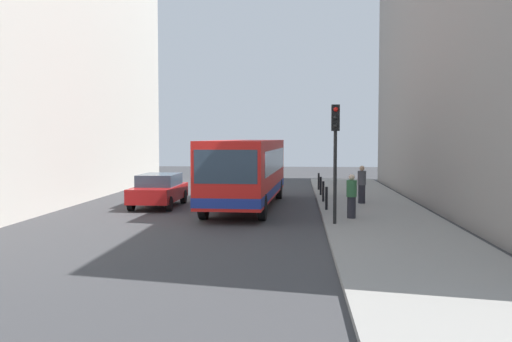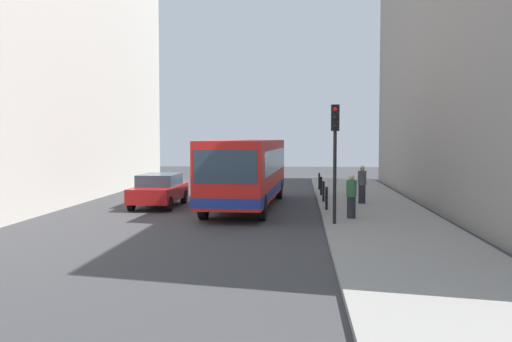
{
  "view_description": "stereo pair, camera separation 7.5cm",
  "coord_description": "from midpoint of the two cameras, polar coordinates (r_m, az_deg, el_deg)",
  "views": [
    {
      "loc": [
        2.28,
        -22.27,
        3.12
      ],
      "look_at": [
        0.56,
        1.38,
        1.76
      ],
      "focal_mm": 40.75,
      "sensor_mm": 36.0,
      "label": 1
    },
    {
      "loc": [
        2.36,
        -22.27,
        3.12
      ],
      "look_at": [
        0.56,
        1.38,
        1.76
      ],
      "focal_mm": 40.75,
      "sensor_mm": 36.0,
      "label": 2
    }
  ],
  "objects": [
    {
      "name": "ground_plane",
      "position": [
        22.61,
        -1.76,
        -4.64
      ],
      "size": [
        80.0,
        80.0,
        0.0
      ],
      "primitive_type": "plane",
      "color": "#38383A"
    },
    {
      "name": "sidewalk",
      "position": [
        22.69,
        11.97,
        -4.49
      ],
      "size": [
        4.4,
        40.0,
        0.15
      ],
      "primitive_type": "cube",
      "color": "gray",
      "rests_on": "ground"
    },
    {
      "name": "building_left",
      "position": [
        30.11,
        -23.83,
        12.66
      ],
      "size": [
        7.0,
        32.0,
        16.33
      ],
      "primitive_type": "cube",
      "color": "#BCB7AD",
      "rests_on": "ground"
    },
    {
      "name": "building_right",
      "position": [
        28.03,
        23.63,
        9.87
      ],
      "size": [
        7.0,
        32.0,
        12.93
      ],
      "primitive_type": "cube",
      "color": "gray",
      "rests_on": "ground"
    },
    {
      "name": "bus",
      "position": [
        25.9,
        -0.98,
        0.2
      ],
      "size": [
        3.03,
        11.12,
        3.0
      ],
      "rotation": [
        0.0,
        0.0,
        3.1
      ],
      "color": "red",
      "rests_on": "ground"
    },
    {
      "name": "car_beside_bus",
      "position": [
        26.52,
        -9.59,
        -1.81
      ],
      "size": [
        1.89,
        4.42,
        1.48
      ],
      "rotation": [
        0.0,
        0.0,
        3.13
      ],
      "color": "maroon",
      "rests_on": "ground"
    },
    {
      "name": "traffic_light",
      "position": [
        20.1,
        7.69,
        2.93
      ],
      "size": [
        0.28,
        0.33,
        4.1
      ],
      "color": "black",
      "rests_on": "sidewalk"
    },
    {
      "name": "bollard_near",
      "position": [
        24.11,
        6.84,
        -2.67
      ],
      "size": [
        0.11,
        0.11,
        0.95
      ],
      "primitive_type": "cylinder",
      "color": "black",
      "rests_on": "sidewalk"
    },
    {
      "name": "bollard_mid",
      "position": [
        27.18,
        6.54,
        -2.0
      ],
      "size": [
        0.11,
        0.11,
        0.95
      ],
      "primitive_type": "cylinder",
      "color": "black",
      "rests_on": "sidewalk"
    },
    {
      "name": "bollard_far",
      "position": [
        30.24,
        6.3,
        -1.46
      ],
      "size": [
        0.11,
        0.11,
        0.95
      ],
      "primitive_type": "cylinder",
      "color": "black",
      "rests_on": "sidewalk"
    },
    {
      "name": "bollard_farthest",
      "position": [
        33.31,
        6.11,
        -1.02
      ],
      "size": [
        0.11,
        0.11,
        0.95
      ],
      "primitive_type": "cylinder",
      "color": "black",
      "rests_on": "sidewalk"
    },
    {
      "name": "pedestrian_near_signal",
      "position": [
        21.7,
        9.26,
        -2.48
      ],
      "size": [
        0.38,
        0.38,
        1.62
      ],
      "rotation": [
        0.0,
        0.0,
        1.44
      ],
      "color": "#26262D",
      "rests_on": "sidewalk"
    },
    {
      "name": "pedestrian_mid_sidewalk",
      "position": [
        26.67,
        10.27,
        -1.32
      ],
      "size": [
        0.38,
        0.38,
        1.7
      ],
      "rotation": [
        0.0,
        0.0,
        6.1
      ],
      "color": "#26262D",
      "rests_on": "sidewalk"
    }
  ]
}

